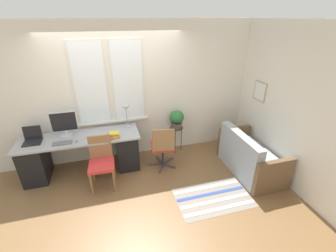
{
  "coord_description": "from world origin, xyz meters",
  "views": [
    {
      "loc": [
        -0.18,
        -3.54,
        2.74
      ],
      "look_at": [
        0.85,
        0.17,
        0.84
      ],
      "focal_mm": 24.0,
      "sensor_mm": 36.0,
      "label": 1
    }
  ],
  "objects_px": {
    "couch_loveseat": "(249,158)",
    "book_stack": "(114,135)",
    "keyboard": "(62,143)",
    "desk_lamp": "(126,111)",
    "laptop": "(32,139)",
    "office_chair_swivel": "(163,146)",
    "monitor": "(64,124)",
    "plant_stand": "(177,130)",
    "potted_plant": "(177,119)",
    "desk_chair_wooden": "(101,161)",
    "mouse": "(77,141)"
  },
  "relations": [
    {
      "from": "couch_loveseat",
      "to": "book_stack",
      "type": "bearing_deg",
      "value": 75.1
    },
    {
      "from": "keyboard",
      "to": "desk_lamp",
      "type": "xyz_separation_m",
      "value": [
        1.16,
        0.35,
        0.34
      ]
    },
    {
      "from": "laptop",
      "to": "office_chair_swivel",
      "type": "xyz_separation_m",
      "value": [
        2.26,
        -0.32,
        -0.33
      ]
    },
    {
      "from": "monitor",
      "to": "plant_stand",
      "type": "xyz_separation_m",
      "value": [
        2.16,
        0.09,
        -0.47
      ]
    },
    {
      "from": "laptop",
      "to": "plant_stand",
      "type": "height_order",
      "value": "laptop"
    },
    {
      "from": "laptop",
      "to": "keyboard",
      "type": "xyz_separation_m",
      "value": [
        0.5,
        -0.21,
        -0.05
      ]
    },
    {
      "from": "potted_plant",
      "to": "desk_lamp",
      "type": "bearing_deg",
      "value": -177.65
    },
    {
      "from": "keyboard",
      "to": "desk_chair_wooden",
      "type": "height_order",
      "value": "desk_chair_wooden"
    },
    {
      "from": "monitor",
      "to": "couch_loveseat",
      "type": "bearing_deg",
      "value": -16.74
    },
    {
      "from": "keyboard",
      "to": "desk_lamp",
      "type": "distance_m",
      "value": 1.26
    },
    {
      "from": "office_chair_swivel",
      "to": "potted_plant",
      "type": "xyz_separation_m",
      "value": [
        0.44,
        0.51,
        0.3
      ]
    },
    {
      "from": "keyboard",
      "to": "couch_loveseat",
      "type": "bearing_deg",
      "value": -11.56
    },
    {
      "from": "monitor",
      "to": "couch_loveseat",
      "type": "xyz_separation_m",
      "value": [
        3.27,
        -0.98,
        -0.7
      ]
    },
    {
      "from": "book_stack",
      "to": "desk_chair_wooden",
      "type": "xyz_separation_m",
      "value": [
        -0.26,
        -0.27,
        -0.33
      ]
    },
    {
      "from": "desk_lamp",
      "to": "office_chair_swivel",
      "type": "distance_m",
      "value": 0.98
    },
    {
      "from": "keyboard",
      "to": "mouse",
      "type": "xyz_separation_m",
      "value": [
        0.23,
        -0.01,
        0.01
      ]
    },
    {
      "from": "monitor",
      "to": "potted_plant",
      "type": "xyz_separation_m",
      "value": [
        2.16,
        0.09,
        -0.2
      ]
    },
    {
      "from": "desk_chair_wooden",
      "to": "couch_loveseat",
      "type": "distance_m",
      "value": 2.73
    },
    {
      "from": "couch_loveseat",
      "to": "desk_lamp",
      "type": "bearing_deg",
      "value": 64.39
    },
    {
      "from": "couch_loveseat",
      "to": "plant_stand",
      "type": "bearing_deg",
      "value": 46.01
    },
    {
      "from": "couch_loveseat",
      "to": "potted_plant",
      "type": "height_order",
      "value": "potted_plant"
    },
    {
      "from": "couch_loveseat",
      "to": "potted_plant",
      "type": "relative_size",
      "value": 3.59
    },
    {
      "from": "desk_lamp",
      "to": "potted_plant",
      "type": "xyz_separation_m",
      "value": [
        1.04,
        0.04,
        -0.31
      ]
    },
    {
      "from": "laptop",
      "to": "monitor",
      "type": "relative_size",
      "value": 0.64
    },
    {
      "from": "book_stack",
      "to": "couch_loveseat",
      "type": "xyz_separation_m",
      "value": [
        2.44,
        -0.65,
        -0.52
      ]
    },
    {
      "from": "monitor",
      "to": "desk_chair_wooden",
      "type": "bearing_deg",
      "value": -46.47
    },
    {
      "from": "desk_lamp",
      "to": "desk_chair_wooden",
      "type": "height_order",
      "value": "desk_lamp"
    },
    {
      "from": "office_chair_swivel",
      "to": "plant_stand",
      "type": "relative_size",
      "value": 1.58
    },
    {
      "from": "keyboard",
      "to": "couch_loveseat",
      "type": "distance_m",
      "value": 3.41
    },
    {
      "from": "laptop",
      "to": "desk_chair_wooden",
      "type": "height_order",
      "value": "laptop"
    },
    {
      "from": "couch_loveseat",
      "to": "potted_plant",
      "type": "xyz_separation_m",
      "value": [
        -1.11,
        1.07,
        0.5
      ]
    },
    {
      "from": "monitor",
      "to": "couch_loveseat",
      "type": "height_order",
      "value": "monitor"
    },
    {
      "from": "desk_chair_wooden",
      "to": "office_chair_swivel",
      "type": "xyz_separation_m",
      "value": [
        1.15,
        0.18,
        0.0
      ]
    },
    {
      "from": "monitor",
      "to": "desk_lamp",
      "type": "distance_m",
      "value": 1.13
    },
    {
      "from": "keyboard",
      "to": "desk_chair_wooden",
      "type": "distance_m",
      "value": 0.74
    },
    {
      "from": "laptop",
      "to": "keyboard",
      "type": "height_order",
      "value": "laptop"
    },
    {
      "from": "desk_chair_wooden",
      "to": "plant_stand",
      "type": "height_order",
      "value": "desk_chair_wooden"
    },
    {
      "from": "monitor",
      "to": "potted_plant",
      "type": "height_order",
      "value": "monitor"
    },
    {
      "from": "desk_chair_wooden",
      "to": "couch_loveseat",
      "type": "height_order",
      "value": "desk_chair_wooden"
    },
    {
      "from": "monitor",
      "to": "plant_stand",
      "type": "height_order",
      "value": "monitor"
    },
    {
      "from": "desk_lamp",
      "to": "desk_chair_wooden",
      "type": "relative_size",
      "value": 0.52
    },
    {
      "from": "couch_loveseat",
      "to": "plant_stand",
      "type": "xyz_separation_m",
      "value": [
        -1.11,
        1.07,
        0.23
      ]
    },
    {
      "from": "book_stack",
      "to": "plant_stand",
      "type": "distance_m",
      "value": 1.42
    },
    {
      "from": "laptop",
      "to": "office_chair_swivel",
      "type": "relative_size",
      "value": 0.32
    },
    {
      "from": "laptop",
      "to": "mouse",
      "type": "xyz_separation_m",
      "value": [
        0.74,
        -0.21,
        -0.04
      ]
    },
    {
      "from": "laptop",
      "to": "book_stack",
      "type": "height_order",
      "value": "laptop"
    },
    {
      "from": "office_chair_swivel",
      "to": "potted_plant",
      "type": "height_order",
      "value": "potted_plant"
    },
    {
      "from": "book_stack",
      "to": "couch_loveseat",
      "type": "relative_size",
      "value": 0.16
    },
    {
      "from": "laptop",
      "to": "desk_lamp",
      "type": "height_order",
      "value": "desk_lamp"
    },
    {
      "from": "desk_chair_wooden",
      "to": "couch_loveseat",
      "type": "xyz_separation_m",
      "value": [
        2.7,
        -0.38,
        -0.19
      ]
    }
  ]
}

